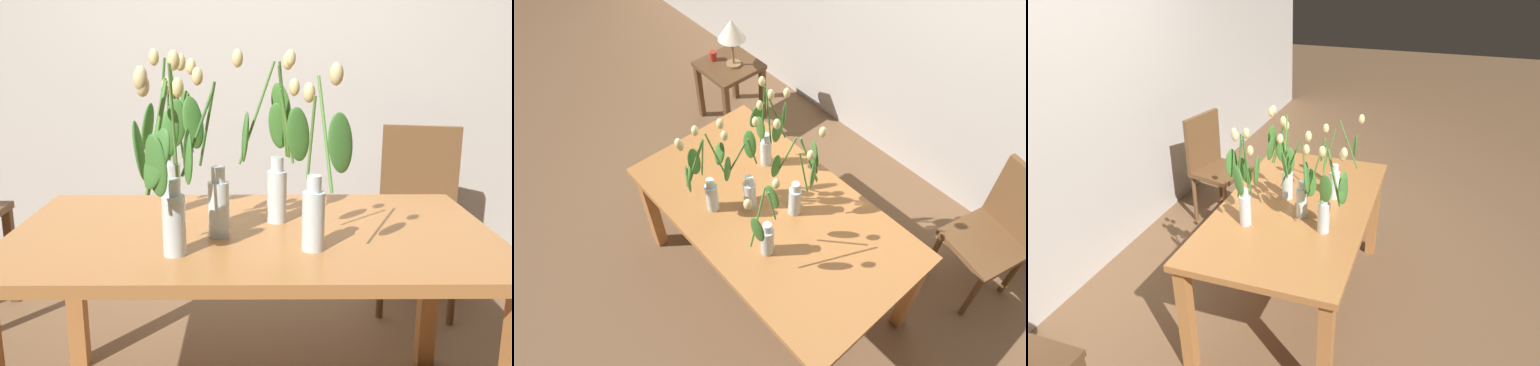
# 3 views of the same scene
# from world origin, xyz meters

# --- Properties ---
(ground_plane) EXTENTS (18.00, 18.00, 0.00)m
(ground_plane) POSITION_xyz_m (0.00, 0.00, 0.00)
(ground_plane) COLOR brown
(room_wall_rear) EXTENTS (9.00, 0.10, 2.70)m
(room_wall_rear) POSITION_xyz_m (0.00, 1.54, 1.35)
(room_wall_rear) COLOR beige
(room_wall_rear) RESTS_ON ground
(dining_table) EXTENTS (1.60, 0.90, 0.74)m
(dining_table) POSITION_xyz_m (0.00, 0.00, 0.65)
(dining_table) COLOR #B7753D
(dining_table) RESTS_ON ground
(tulip_vase_0) EXTENTS (0.20, 0.21, 0.59)m
(tulip_vase_0) POSITION_xyz_m (-0.29, 0.22, 0.97)
(tulip_vase_0) COLOR silver
(tulip_vase_0) RESTS_ON dining_table
(tulip_vase_1) EXTENTS (0.16, 0.24, 0.53)m
(tulip_vase_1) POSITION_xyz_m (-0.14, -0.06, 0.92)
(tulip_vase_1) COLOR silver
(tulip_vase_1) RESTS_ON dining_table
(tulip_vase_2) EXTENTS (0.24, 0.23, 0.59)m
(tulip_vase_2) POSITION_xyz_m (0.08, 0.11, 0.98)
(tulip_vase_2) COLOR silver
(tulip_vase_2) RESTS_ON dining_table
(tulip_vase_3) EXTENTS (0.14, 0.25, 0.59)m
(tulip_vase_3) POSITION_xyz_m (-0.25, -0.25, 0.97)
(tulip_vase_3) COLOR silver
(tulip_vase_3) RESTS_ON dining_table
(tulip_vase_4) EXTENTS (0.19, 0.25, 0.56)m
(tulip_vase_4) POSITION_xyz_m (0.18, -0.20, 0.93)
(tulip_vase_4) COLOR silver
(tulip_vase_4) RESTS_ON dining_table
(dining_chair) EXTENTS (0.48, 0.48, 0.93)m
(dining_chair) POSITION_xyz_m (0.86, 1.02, 0.52)
(dining_chair) COLOR brown
(dining_chair) RESTS_ON ground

